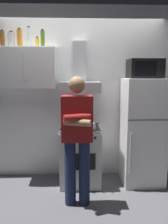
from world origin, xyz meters
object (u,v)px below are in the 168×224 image
bottle_beer_brown (2,39)px  bottle_canister_steel (11,40)px  bottle_spice_jar (37,42)px  person_standing (77,137)px  refrigerator (142,131)px  cooking_pot (89,126)px  range_hood (80,79)px  bottle_olive_oil (43,39)px  upper_cabinet (26,68)px  stove_oven (80,155)px  bottle_vodka_clear (29,37)px  bottle_liquor_amber (20,38)px  microwave (145,69)px

bottle_beer_brown → bottle_canister_steel: (0.12, 0.02, -0.01)m
bottle_spice_jar → person_standing: bearing=-52.5°
bottle_spice_jar → bottle_canister_steel: bottle_canister_steel is taller
refrigerator → cooking_pot: bearing=-171.7°
range_hood → bottle_spice_jar: bottle_spice_jar is taller
bottle_olive_oil → bottle_beer_brown: 0.58m
person_standing → bottle_olive_oil: 1.54m
upper_cabinet → stove_oven: upper_cabinet is taller
person_standing → upper_cabinet: bearing=135.7°
upper_cabinet → bottle_canister_steel: bottle_canister_steel is taller
upper_cabinet → bottle_vodka_clear: 0.45m
bottle_olive_oil → bottle_canister_steel: 0.46m
upper_cabinet → bottle_beer_brown: size_ratio=3.71×
range_hood → bottle_beer_brown: 1.25m
upper_cabinet → refrigerator: upper_cabinet is taller
cooking_pot → refrigerator: bearing=8.3°
refrigerator → bottle_olive_oil: bearing=175.4°
person_standing → bottle_spice_jar: bearing=127.5°
stove_oven → bottle_canister_steel: bottle_canister_steel is taller
bottle_vodka_clear → bottle_canister_steel: bearing=-178.1°
cooking_pot → bottle_canister_steel: bottle_canister_steel is taller
range_hood → bottle_vodka_clear: bearing=177.5°
stove_oven → refrigerator: (0.95, 0.00, 0.37)m
upper_cabinet → bottle_liquor_amber: bottle_liquor_amber is taller
upper_cabinet → stove_oven: bearing=-8.9°
stove_oven → bottle_canister_steel: bearing=171.4°
refrigerator → bottle_spice_jar: bearing=175.2°
upper_cabinet → bottle_olive_oil: bottle_olive_oil is taller
bottle_beer_brown → bottle_liquor_amber: bottle_liquor_amber is taller
range_hood → refrigerator: size_ratio=0.47×
refrigerator → bottle_canister_steel: bearing=175.6°
stove_oven → bottle_olive_oil: bottle_olive_oil is taller
bottle_liquor_amber → bottle_canister_steel: size_ratio=1.18×
stove_oven → person_standing: (-0.05, -0.61, 0.47)m
cooking_pot → bottle_beer_brown: (-1.25, 0.25, 1.24)m
range_hood → microwave: size_ratio=1.56×
cooking_pot → bottle_liquor_amber: bearing=164.9°
upper_cabinet → refrigerator: size_ratio=0.56×
refrigerator → bottle_canister_steel: size_ratio=6.99×
refrigerator → bottle_vodka_clear: bottle_vodka_clear is taller
range_hood → bottle_liquor_amber: size_ratio=2.77×
upper_cabinet → person_standing: bearing=-44.3°
refrigerator → bottle_vodka_clear: 2.19m
bottle_spice_jar → bottle_liquor_amber: bottle_liquor_amber is taller
stove_oven → bottle_beer_brown: bottle_beer_brown is taller
upper_cabinet → bottle_canister_steel: 0.45m
range_hood → bottle_vodka_clear: 0.95m
range_hood → bottle_olive_oil: size_ratio=2.99×
bottle_olive_oil → bottle_liquor_amber: (-0.34, 0.03, 0.01)m
microwave → bottle_olive_oil: size_ratio=1.91×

